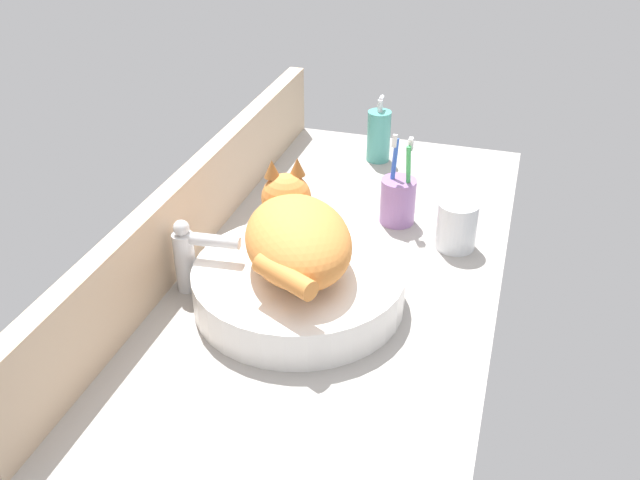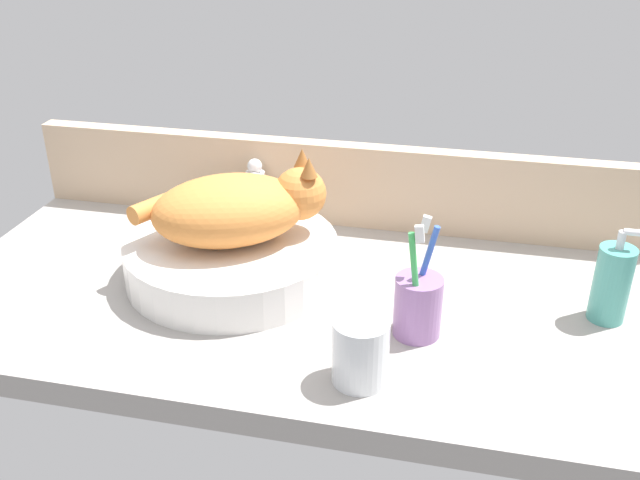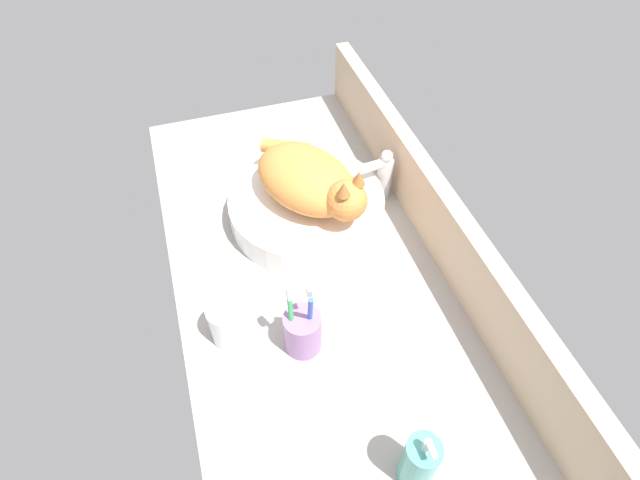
{
  "view_description": "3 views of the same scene",
  "coord_description": "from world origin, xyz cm",
  "px_view_note": "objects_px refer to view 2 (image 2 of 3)",
  "views": [
    {
      "loc": [
        -106.0,
        -28.71,
        71.78
      ],
      "look_at": [
        -4.26,
        2.04,
        7.3
      ],
      "focal_mm": 40.0,
      "sensor_mm": 36.0,
      "label": 1
    },
    {
      "loc": [
        23.98,
        -96.04,
        60.75
      ],
      "look_at": [
        1.62,
        4.35,
        7.81
      ],
      "focal_mm": 40.0,
      "sensor_mm": 36.0,
      "label": 2
    },
    {
      "loc": [
        65.1,
        -18.56,
        85.47
      ],
      "look_at": [
        3.33,
        1.02,
        10.74
      ],
      "focal_mm": 28.0,
      "sensor_mm": 36.0,
      "label": 3
    }
  ],
  "objects_px": {
    "sink_basin": "(232,258)",
    "cat": "(237,207)",
    "toothbrush_cup": "(418,304)",
    "water_glass": "(360,354)",
    "soap_dispenser": "(612,283)",
    "faucet": "(255,193)"
  },
  "relations": [
    {
      "from": "faucet",
      "to": "soap_dispenser",
      "type": "height_order",
      "value": "soap_dispenser"
    },
    {
      "from": "soap_dispenser",
      "to": "toothbrush_cup",
      "type": "xyz_separation_m",
      "value": [
        -0.28,
        -0.1,
        -0.01
      ]
    },
    {
      "from": "sink_basin",
      "to": "soap_dispenser",
      "type": "distance_m",
      "value": 0.6
    },
    {
      "from": "faucet",
      "to": "sink_basin",
      "type": "bearing_deg",
      "value": -84.81
    },
    {
      "from": "cat",
      "to": "sink_basin",
      "type": "bearing_deg",
      "value": -148.6
    },
    {
      "from": "soap_dispenser",
      "to": "toothbrush_cup",
      "type": "distance_m",
      "value": 0.3
    },
    {
      "from": "toothbrush_cup",
      "to": "sink_basin",
      "type": "bearing_deg",
      "value": 162.17
    },
    {
      "from": "faucet",
      "to": "water_glass",
      "type": "relative_size",
      "value": 1.46
    },
    {
      "from": "water_glass",
      "to": "cat",
      "type": "bearing_deg",
      "value": 136.17
    },
    {
      "from": "sink_basin",
      "to": "soap_dispenser",
      "type": "bearing_deg",
      "value": 0.03
    },
    {
      "from": "sink_basin",
      "to": "cat",
      "type": "bearing_deg",
      "value": 31.4
    },
    {
      "from": "sink_basin",
      "to": "cat",
      "type": "height_order",
      "value": "cat"
    },
    {
      "from": "sink_basin",
      "to": "cat",
      "type": "distance_m",
      "value": 0.09
    },
    {
      "from": "soap_dispenser",
      "to": "water_glass",
      "type": "relative_size",
      "value": 1.65
    },
    {
      "from": "sink_basin",
      "to": "toothbrush_cup",
      "type": "distance_m",
      "value": 0.34
    },
    {
      "from": "soap_dispenser",
      "to": "faucet",
      "type": "bearing_deg",
      "value": 163.13
    },
    {
      "from": "toothbrush_cup",
      "to": "water_glass",
      "type": "xyz_separation_m",
      "value": [
        -0.06,
        -0.13,
        -0.01
      ]
    },
    {
      "from": "sink_basin",
      "to": "cat",
      "type": "relative_size",
      "value": 1.18
    },
    {
      "from": "sink_basin",
      "to": "water_glass",
      "type": "height_order",
      "value": "water_glass"
    },
    {
      "from": "toothbrush_cup",
      "to": "cat",
      "type": "bearing_deg",
      "value": 160.35
    },
    {
      "from": "toothbrush_cup",
      "to": "water_glass",
      "type": "relative_size",
      "value": 2.01
    },
    {
      "from": "sink_basin",
      "to": "toothbrush_cup",
      "type": "xyz_separation_m",
      "value": [
        0.32,
        -0.1,
        0.02
      ]
    }
  ]
}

